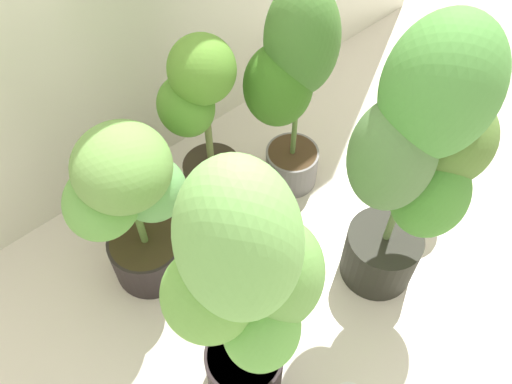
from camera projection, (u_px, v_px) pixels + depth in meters
name	position (u px, v px, depth m)	size (l,w,h in m)	color
ground_plane	(297.00, 297.00, 1.84)	(8.00, 8.00, 0.00)	silver
potted_plant_back_left	(130.00, 202.00, 1.59)	(0.43, 0.34, 0.68)	#2B2424
potted_plant_front_left	(247.00, 292.00, 1.20)	(0.42, 0.32, 1.02)	black
potted_plant_back_center	(203.00, 127.00, 1.76)	(0.28, 0.25, 0.76)	#31281C
potted_plant_front_right	(420.00, 158.00, 1.41)	(0.50, 0.39, 1.05)	#282820
potted_plant_back_right	(292.00, 81.00, 1.73)	(0.36, 0.31, 0.87)	gray
floor_fan	(439.00, 152.00, 1.89)	(0.28, 0.28, 0.39)	#272528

